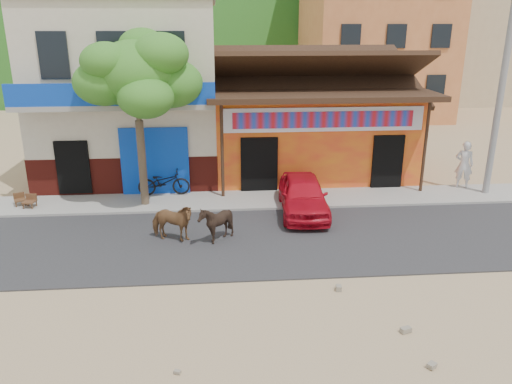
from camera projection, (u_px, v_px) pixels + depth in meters
The scene contains 16 objects.
ground at pixel (298, 280), 12.79m from camera, with size 120.00×120.00×0.00m, color #9E825B.
road at pixel (285, 239), 15.14m from camera, with size 60.00×5.00×0.04m, color #28282B.
sidewalk at pixel (272, 200), 18.43m from camera, with size 60.00×2.00×0.12m, color gray.
dance_club at pixel (308, 130), 21.80m from camera, with size 8.00×6.00×3.60m, color orange.
cafe_building at pixel (131, 93), 20.68m from camera, with size 7.00×6.00×7.00m, color beige.
apartment_front at pixel (374, 27), 34.20m from camera, with size 9.00×9.00×12.00m, color #CC723F.
apartment_rear at pixel (458, 39), 40.87m from camera, with size 8.00×8.00×10.00m, color tan.
tree at pixel (139, 120), 16.91m from camera, with size 3.00×3.00×6.00m, color #2D721E, non-canonical shape.
utility_pole at pixel (502, 86), 17.76m from camera, with size 0.24×0.24×8.00m, color gray.
cow_tan at pixel (172, 222), 14.84m from camera, with size 0.64×1.41×1.19m, color brown.
cow_dark at pixel (216, 223), 14.78m from camera, with size 0.96×1.07×1.18m, color black.
red_car at pixel (303, 195), 17.02m from camera, with size 1.54×3.83×1.31m, color red.
scooter at pixel (164, 182), 18.60m from camera, with size 0.67×1.92×1.01m, color black.
pedestrian at pixel (464, 164), 19.36m from camera, with size 0.67×0.44×1.85m, color silver.
cafe_chair_left at pixel (19, 195), 17.58m from camera, with size 0.37×0.37×0.80m, color #4D2D19, non-canonical shape.
cafe_chair_right at pixel (28, 196), 17.36m from camera, with size 0.40×0.40×0.85m, color #483418, non-canonical shape.
Camera 1 is at (-2.00, -11.25, 6.26)m, focal length 35.00 mm.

